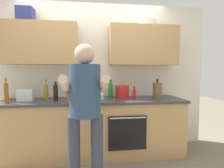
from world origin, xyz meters
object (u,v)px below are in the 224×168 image
Objects in this scene: bottle_soda at (111,90)px; cup_coffee at (78,96)px; bottle_oil at (46,92)px; potted_herb at (70,91)px; grocery_bag_produce at (26,95)px; grocery_bag_crisps at (122,92)px; bottle_hotsauce at (134,94)px; bottle_syrup at (6,93)px; bottle_soy at (56,92)px; person_standing at (85,106)px; mixing_bowl at (97,97)px; knife_block at (157,91)px.

bottle_soda is 3.26× the size of cup_coffee.
bottle_oil is 1.19× the size of potted_herb.
grocery_bag_produce is 1.05× the size of grocery_bag_crisps.
bottle_oil is (-1.36, 0.15, 0.04)m from bottle_hotsauce.
bottle_oil is at bearing 173.56° from bottle_hotsauce.
bottle_oil is 0.29m from grocery_bag_produce.
grocery_bag_crisps is at bearing 1.18° from cup_coffee.
grocery_bag_produce is at bearing 52.03° from bottle_syrup.
bottle_soy is 0.82× the size of bottle_syrup.
bottle_soda is (0.40, 1.01, 0.06)m from person_standing.
mixing_bowl is (0.79, -0.07, -0.08)m from bottle_oil.
knife_block is at bearing 3.35° from bottle_syrup.
bottle_soy is at bearing 13.27° from bottle_syrup.
bottle_soy is 0.65m from bottle_syrup.
bottle_soy is (-0.45, 0.79, 0.06)m from person_standing.
bottle_soda reaches higher than grocery_bag_produce.
knife_block is 1.22× the size of potted_herb.
bottle_oil is 0.54m from bottle_syrup.
bottle_soy is 0.91× the size of bottle_oil.
person_standing is 7.72× the size of mixing_bowl.
bottle_soda is 0.86× the size of bottle_syrup.
bottle_syrup is at bearing -171.20° from grocery_bag_crisps.
bottle_soda is 1.37× the size of grocery_bag_produce.
bottle_syrup is 1.66× the size of grocery_bag_crisps.
bottle_soy is 0.46m from grocery_bag_produce.
grocery_bag_produce is at bearing 168.50° from potted_herb.
grocery_bag_produce is (-1.65, 0.12, 0.00)m from bottle_hotsauce.
grocery_bag_produce is at bearing -172.43° from bottle_oil.
mixing_bowl is at bearing -5.25° from bottle_oil.
bottle_oil is 1.42× the size of grocery_bag_produce.
potted_herb is 1.25× the size of grocery_bag_crisps.
bottle_syrup is 1.69m from grocery_bag_crisps.
grocery_bag_crisps is at bearing 8.41° from mixing_bowl.
mixing_bowl is (-0.23, -0.17, -0.09)m from bottle_soda.
person_standing is 5.12× the size of knife_block.
bottle_syrup reaches higher than knife_block.
knife_block is at bearing 34.41° from person_standing.
person_standing is 7.80× the size of grocery_bag_crisps.
bottle_syrup is 1.58× the size of grocery_bag_produce.
potted_herb is at bearing -157.08° from bottle_soda.
bottle_oil is 0.49m from cup_coffee.
bottle_soy is 1.09× the size of potted_herb.
grocery_bag_produce is (0.18, 0.23, -0.06)m from bottle_syrup.
bottle_hotsauce reaches higher than mixing_bowl.
bottle_hotsauce is at bearing -8.24° from cup_coffee.
bottle_hotsauce is at bearing -1.58° from bottle_soy.
bottle_oil is at bearing 29.91° from bottle_syrup.
bottle_oil is at bearing 175.43° from knife_block.
bottle_soda is at bearing 148.82° from grocery_bag_crisps.
mixing_bowl is at bearing -144.03° from bottle_soda.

